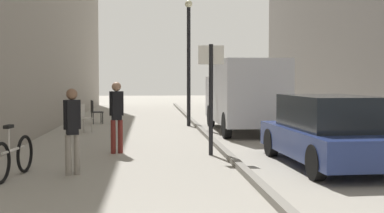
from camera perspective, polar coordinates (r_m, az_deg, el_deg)
ground_plane at (r=15.02m, az=-4.06°, el=-3.73°), size 80.00×80.00×0.00m
kerb_strip at (r=15.12m, az=1.95°, el=-3.45°), size 0.16×40.00×0.12m
pedestrian_main_foreground at (r=12.23m, az=-8.52°, el=-0.64°), size 0.34×0.24×1.72m
pedestrian_mid_block at (r=9.61m, az=-13.39°, el=-2.08°), size 0.31×0.24×1.61m
delivery_van at (r=17.22m, az=5.88°, el=1.44°), size 2.00×5.56×2.40m
parked_car at (r=10.75m, az=15.28°, el=-2.74°), size 1.96×4.26×1.45m
street_sign_post at (r=11.80m, az=2.16°, el=1.94°), size 0.60×0.10×2.60m
lamp_post at (r=19.20m, az=-0.38°, el=5.91°), size 0.28×0.28×4.76m
bicycle_leaning at (r=9.70m, az=-19.53°, el=-5.40°), size 0.31×1.76×0.98m
cafe_chair_near_window at (r=17.33m, az=-12.33°, el=-1.07°), size 0.62×0.62×0.94m
cafe_chair_by_doorway at (r=20.55m, az=-10.92°, el=-0.41°), size 0.54×0.54×0.94m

